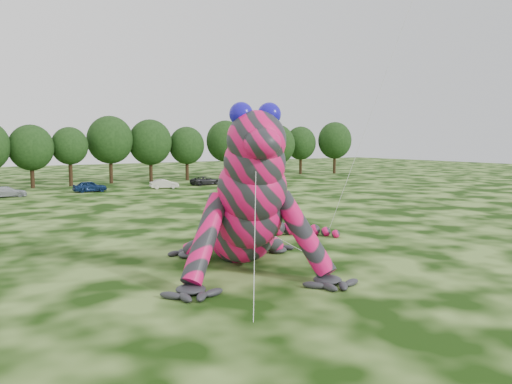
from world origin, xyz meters
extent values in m
plane|color=#16330A|center=(0.00, 0.00, 0.00)|extent=(240.00, 240.00, 0.00)
cylinder|color=silver|center=(9.86, 5.73, 9.01)|extent=(0.02, 0.02, 19.02)
cylinder|color=#382314|center=(7.98, 8.13, 0.12)|extent=(0.08, 0.08, 0.24)
imported|color=#AAAEB3|center=(-8.66, 46.80, 0.64)|extent=(4.54, 2.14, 1.28)
imported|color=navy|center=(1.21, 47.34, 0.73)|extent=(4.30, 1.81, 1.45)
imported|color=beige|center=(11.15, 46.31, 0.65)|extent=(4.10, 1.93, 1.30)
imported|color=#252628|center=(18.56, 48.11, 0.65)|extent=(4.93, 2.72, 1.31)
imported|color=silver|center=(25.70, 47.79, 0.73)|extent=(5.24, 2.72, 1.45)
imported|color=gray|center=(12.75, 32.81, 0.80)|extent=(0.95, 1.18, 1.59)
imported|color=gray|center=(3.76, 17.57, 0.94)|extent=(1.66, 1.59, 1.88)
imported|color=gray|center=(15.90, 28.28, 0.88)|extent=(1.06, 0.99, 1.75)
camera|label=1|loc=(-15.73, -19.05, 6.92)|focal=35.00mm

